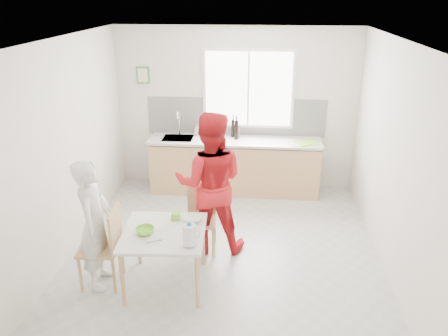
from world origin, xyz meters
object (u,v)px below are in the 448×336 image
at_px(bowl_green, 145,231).
at_px(milk_jug, 190,234).
at_px(person_red, 210,183).
at_px(person_white, 95,225).
at_px(wine_bottle_a, 236,130).
at_px(bowl_white, 193,219).
at_px(chair_left, 106,244).
at_px(wine_bottle_b, 233,128).
at_px(chair_far, 201,215).
at_px(dining_table, 164,237).

distance_m(bowl_green, milk_jug, 0.58).
height_order(person_red, bowl_green, person_red).
distance_m(person_white, wine_bottle_a, 3.09).
height_order(person_red, bowl_white, person_red).
bearing_deg(person_red, milk_jug, 82.17).
bearing_deg(milk_jug, person_red, 82.17).
xyz_separation_m(chair_left, milk_jug, (1.02, -0.22, 0.31)).
relative_size(person_red, wine_bottle_a, 5.83).
bearing_deg(wine_bottle_b, chair_far, -97.96).
bearing_deg(milk_jug, dining_table, 139.13).
bearing_deg(wine_bottle_a, bowl_white, -98.40).
height_order(dining_table, bowl_green, bowl_green).
bearing_deg(wine_bottle_b, bowl_green, -105.11).
bearing_deg(chair_far, bowl_white, -95.06).
distance_m(chair_left, person_white, 0.26).
height_order(bowl_white, wine_bottle_b, wine_bottle_b).
bearing_deg(dining_table, chair_left, -176.63).
height_order(person_red, wine_bottle_a, person_red).
distance_m(chair_left, chair_far, 1.31).
relative_size(bowl_green, milk_jug, 0.85).
height_order(chair_far, person_red, person_red).
bearing_deg(bowl_green, person_red, 55.36).
relative_size(person_red, wine_bottle_b, 6.22).
bearing_deg(bowl_white, person_red, 76.18).
bearing_deg(chair_far, dining_table, -113.25).
height_order(chair_far, milk_jug, milk_jug).
bearing_deg(chair_left, person_red, 125.22).
xyz_separation_m(dining_table, chair_far, (0.30, 0.83, -0.16)).
xyz_separation_m(person_white, bowl_white, (1.05, 0.31, -0.04)).
relative_size(bowl_green, wine_bottle_b, 0.70).
xyz_separation_m(dining_table, person_red, (0.43, 0.84, 0.30)).
bearing_deg(person_red, wine_bottle_b, -97.79).
relative_size(person_white, bowl_white, 7.10).
distance_m(chair_far, wine_bottle_b, 2.08).
bearing_deg(chair_left, wine_bottle_a, 150.84).
bearing_deg(chair_far, chair_left, -141.57).
height_order(milk_jug, wine_bottle_a, wine_bottle_a).
height_order(chair_left, wine_bottle_b, wine_bottle_b).
distance_m(dining_table, person_white, 0.78).
bearing_deg(bowl_green, wine_bottle_b, 74.89).
distance_m(chair_left, wine_bottle_a, 3.08).
bearing_deg(chair_far, person_red, -1.00).
height_order(chair_left, bowl_white, chair_left).
height_order(chair_far, wine_bottle_a, wine_bottle_a).
xyz_separation_m(bowl_white, wine_bottle_b, (0.29, 2.54, 0.34)).
bearing_deg(bowl_green, chair_left, 177.38).
xyz_separation_m(chair_far, wine_bottle_b, (0.28, 1.97, 0.60)).
bearing_deg(wine_bottle_b, milk_jug, -94.43).
bearing_deg(chair_left, person_white, -90.00).
height_order(dining_table, person_white, person_white).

